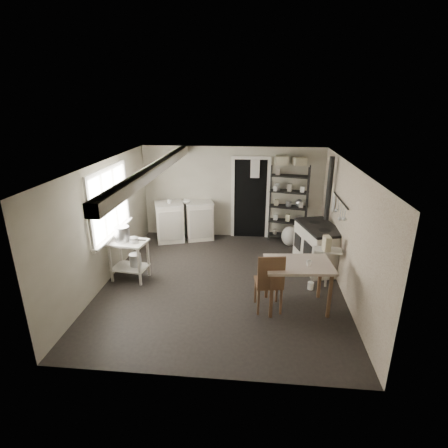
# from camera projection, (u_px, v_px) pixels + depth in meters

# --- Properties ---
(floor) EXTENTS (5.00, 5.00, 0.00)m
(floor) POSITION_uv_depth(u_px,v_px,m) (223.00, 282.00, 6.82)
(floor) COLOR black
(floor) RESTS_ON ground
(ceiling) EXTENTS (5.00, 5.00, 0.00)m
(ceiling) POSITION_uv_depth(u_px,v_px,m) (222.00, 165.00, 6.04)
(ceiling) COLOR white
(ceiling) RESTS_ON wall_back
(wall_back) EXTENTS (4.50, 0.02, 2.30)m
(wall_back) POSITION_uv_depth(u_px,v_px,m) (232.00, 193.00, 8.77)
(wall_back) COLOR #B1AB97
(wall_back) RESTS_ON ground
(wall_front) EXTENTS (4.50, 0.02, 2.30)m
(wall_front) POSITION_uv_depth(u_px,v_px,m) (201.00, 300.00, 4.09)
(wall_front) COLOR #B1AB97
(wall_front) RESTS_ON ground
(wall_left) EXTENTS (0.02, 5.00, 2.30)m
(wall_left) POSITION_uv_depth(u_px,v_px,m) (105.00, 223.00, 6.64)
(wall_left) COLOR #B1AB97
(wall_left) RESTS_ON ground
(wall_right) EXTENTS (0.02, 5.00, 2.30)m
(wall_right) POSITION_uv_depth(u_px,v_px,m) (348.00, 231.00, 6.23)
(wall_right) COLOR #B1AB97
(wall_right) RESTS_ON ground
(window) EXTENTS (0.12, 1.76, 1.28)m
(window) POSITION_uv_depth(u_px,v_px,m) (109.00, 202.00, 6.70)
(window) COLOR silver
(window) RESTS_ON wall_left
(doorway) EXTENTS (0.96, 0.10, 2.08)m
(doorway) POSITION_uv_depth(u_px,v_px,m) (250.00, 199.00, 8.76)
(doorway) COLOR silver
(doorway) RESTS_ON ground
(ceiling_beam) EXTENTS (0.18, 5.00, 0.18)m
(ceiling_beam) POSITION_uv_depth(u_px,v_px,m) (155.00, 169.00, 6.19)
(ceiling_beam) COLOR silver
(ceiling_beam) RESTS_ON ceiling
(wallpaper_panel) EXTENTS (0.01, 5.00, 2.30)m
(wallpaper_panel) POSITION_uv_depth(u_px,v_px,m) (347.00, 231.00, 6.23)
(wallpaper_panel) COLOR beige
(wallpaper_panel) RESTS_ON wall_right
(utensil_rail) EXTENTS (0.06, 1.20, 0.44)m
(utensil_rail) POSITION_uv_depth(u_px,v_px,m) (340.00, 200.00, 6.66)
(utensil_rail) COLOR silver
(utensil_rail) RESTS_ON wall_right
(prep_table) EXTENTS (0.76, 0.59, 0.80)m
(prep_table) POSITION_uv_depth(u_px,v_px,m) (130.00, 260.00, 6.83)
(prep_table) COLOR silver
(prep_table) RESTS_ON ground
(stockpot) EXTENTS (0.33, 0.33, 0.31)m
(stockpot) POSITION_uv_depth(u_px,v_px,m) (122.00, 234.00, 6.66)
(stockpot) COLOR silver
(stockpot) RESTS_ON prep_table
(saucepan) EXTENTS (0.17, 0.17, 0.09)m
(saucepan) POSITION_uv_depth(u_px,v_px,m) (134.00, 240.00, 6.63)
(saucepan) COLOR silver
(saucepan) RESTS_ON prep_table
(bucket) EXTENTS (0.29, 0.29, 0.25)m
(bucket) POSITION_uv_depth(u_px,v_px,m) (135.00, 260.00, 6.87)
(bucket) COLOR silver
(bucket) RESTS_ON prep_table
(base_cabinets) EXTENTS (1.60, 1.06, 0.97)m
(base_cabinets) POSITION_uv_depth(u_px,v_px,m) (185.00, 222.00, 8.80)
(base_cabinets) COLOR silver
(base_cabinets) RESTS_ON ground
(mixing_bowl) EXTENTS (0.38, 0.38, 0.07)m
(mixing_bowl) POSITION_uv_depth(u_px,v_px,m) (186.00, 204.00, 8.55)
(mixing_bowl) COLOR white
(mixing_bowl) RESTS_ON base_cabinets
(counter_cup) EXTENTS (0.12, 0.12, 0.09)m
(counter_cup) POSITION_uv_depth(u_px,v_px,m) (170.00, 204.00, 8.52)
(counter_cup) COLOR white
(counter_cup) RESTS_ON base_cabinets
(shelf_rack) EXTENTS (0.96, 0.55, 1.91)m
(shelf_rack) POSITION_uv_depth(u_px,v_px,m) (289.00, 204.00, 8.53)
(shelf_rack) COLOR black
(shelf_rack) RESTS_ON ground
(shelf_jar) EXTENTS (0.09, 0.09, 0.18)m
(shelf_jar) POSITION_uv_depth(u_px,v_px,m) (275.00, 188.00, 8.40)
(shelf_jar) COLOR white
(shelf_jar) RESTS_ON shelf_rack
(storage_box_a) EXTENTS (0.32, 0.28, 0.21)m
(storage_box_a) POSITION_uv_depth(u_px,v_px,m) (282.00, 160.00, 8.23)
(storage_box_a) COLOR beige
(storage_box_a) RESTS_ON shelf_rack
(storage_box_b) EXTENTS (0.35, 0.34, 0.18)m
(storage_box_b) POSITION_uv_depth(u_px,v_px,m) (299.00, 162.00, 8.19)
(storage_box_b) COLOR beige
(storage_box_b) RESTS_ON shelf_rack
(stove) EXTENTS (0.95, 1.31, 0.93)m
(stove) POSITION_uv_depth(u_px,v_px,m) (318.00, 248.00, 7.29)
(stove) COLOR silver
(stove) RESTS_ON ground
(stovepipe) EXTENTS (0.14, 0.14, 1.44)m
(stovepipe) POSITION_uv_depth(u_px,v_px,m) (329.00, 190.00, 7.29)
(stovepipe) COLOR black
(stovepipe) RESTS_ON stove
(side_ledge) EXTENTS (0.53, 0.33, 0.77)m
(side_ledge) POSITION_uv_depth(u_px,v_px,m) (326.00, 266.00, 6.52)
(side_ledge) COLOR silver
(side_ledge) RESTS_ON ground
(oats_box) EXTENTS (0.14, 0.20, 0.27)m
(oats_box) POSITION_uv_depth(u_px,v_px,m) (327.00, 238.00, 6.28)
(oats_box) COLOR beige
(oats_box) RESTS_ON side_ledge
(work_table) EXTENTS (1.16, 0.86, 0.83)m
(work_table) POSITION_uv_depth(u_px,v_px,m) (297.00, 287.00, 5.89)
(work_table) COLOR beige
(work_table) RESTS_ON ground
(table_cup) EXTENTS (0.11, 0.11, 0.09)m
(table_cup) POSITION_uv_depth(u_px,v_px,m) (309.00, 267.00, 5.66)
(table_cup) COLOR white
(table_cup) RESTS_ON work_table
(chair) EXTENTS (0.50, 0.52, 1.06)m
(chair) POSITION_uv_depth(u_px,v_px,m) (268.00, 283.00, 5.81)
(chair) COLOR brown
(chair) RESTS_ON ground
(flour_sack) EXTENTS (0.51, 0.47, 0.48)m
(flour_sack) POSITION_uv_depth(u_px,v_px,m) (290.00, 236.00, 8.45)
(flour_sack) COLOR silver
(flour_sack) RESTS_ON ground
(floor_crock) EXTENTS (0.12, 0.12, 0.14)m
(floor_crock) POSITION_uv_depth(u_px,v_px,m) (311.00, 285.00, 6.55)
(floor_crock) COLOR white
(floor_crock) RESTS_ON ground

